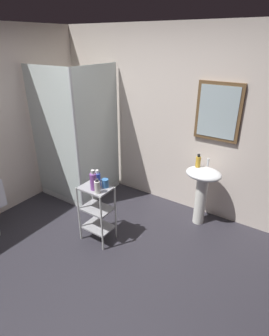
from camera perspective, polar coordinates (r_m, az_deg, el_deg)
ground_plane at (r=3.23m, az=-9.87°, el=-20.65°), size 4.20×4.20×0.02m
wall_back at (r=3.91m, az=7.69°, el=9.74°), size 4.20×0.14×2.50m
shower_stall at (r=4.39m, az=-11.43°, el=0.21°), size 0.92×0.92×2.00m
pedestal_sink at (r=3.65m, az=14.03°, el=-3.50°), size 0.46×0.37×0.81m
sink_faucet at (r=3.63m, az=15.17°, el=1.17°), size 0.03×0.03×0.10m
storage_cart at (r=3.35m, az=-7.89°, el=-8.61°), size 0.38×0.28×0.74m
hand_soap_bottle at (r=3.56m, az=13.21°, el=1.37°), size 0.06×0.06×0.17m
shampoo_bottle_blue at (r=3.19m, az=-7.76°, el=-2.28°), size 0.07×0.07×0.20m
lotion_bottle_white at (r=3.05m, az=-7.81°, el=-3.92°), size 0.07×0.07×0.17m
conditioner_bottle_purple at (r=3.10m, az=-8.63°, el=-2.73°), size 0.08×0.08×0.24m
rinse_cup at (r=3.16m, az=-6.18°, el=-3.19°), size 0.08×0.08×0.10m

